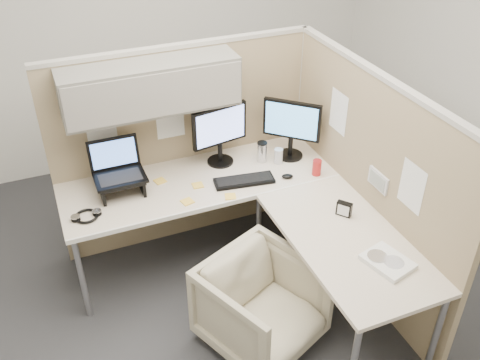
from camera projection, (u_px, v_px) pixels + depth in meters
name	position (u px, v px, depth m)	size (l,w,h in m)	color
ground	(240.00, 296.00, 3.92)	(4.50, 4.50, 0.00)	#2A2B2E
partition_back	(169.00, 120.00, 3.88)	(2.00, 0.36, 1.63)	tan
partition_right	(364.00, 183.00, 3.70)	(0.07, 2.03, 1.63)	tan
desk	(250.00, 208.00, 3.68)	(2.00, 1.98, 0.73)	beige
office_chair	(262.00, 302.00, 3.42)	(0.67, 0.63, 0.69)	beige
monitor_left	(220.00, 131.00, 3.94)	(0.44, 0.20, 0.47)	black
monitor_right	(292.00, 125.00, 4.02)	(0.34, 0.33, 0.47)	black
laptop_station	(119.00, 174.00, 3.70)	(0.35, 0.30, 0.36)	black
keyboard	(244.00, 181.00, 3.86)	(0.43, 0.14, 0.02)	black
mouse	(287.00, 176.00, 3.90)	(0.08, 0.05, 0.03)	black
travel_mug	(262.00, 152.00, 4.06)	(0.08, 0.08, 0.16)	silver
soda_can_green	(317.00, 167.00, 3.92)	(0.07, 0.07, 0.12)	#B21E1E
soda_can_silver	(278.00, 156.00, 4.05)	(0.07, 0.07, 0.12)	silver
sticky_note_c	(160.00, 181.00, 3.87)	(0.08, 0.08, 0.01)	yellow
sticky_note_b	(230.00, 196.00, 3.71)	(0.08, 0.08, 0.01)	yellow
sticky_note_d	(198.00, 185.00, 3.83)	(0.08, 0.08, 0.01)	yellow
sticky_note_a	(187.00, 202.00, 3.66)	(0.08, 0.08, 0.01)	yellow
headphones	(87.00, 216.00, 3.51)	(0.20, 0.17, 0.03)	black
paper_stack	(387.00, 262.00, 3.14)	(0.28, 0.32, 0.03)	white
desk_clock	(344.00, 209.00, 3.51)	(0.09, 0.10, 0.10)	black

